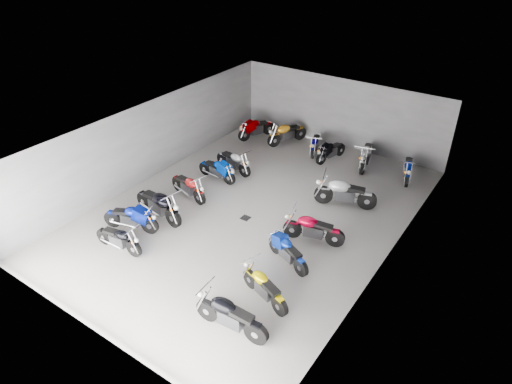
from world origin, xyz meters
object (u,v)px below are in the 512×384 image
motorcycle_right_b (264,287)px  motorcycle_right_f (345,193)px  motorcycle_left_f (234,161)px  motorcycle_back_e (366,155)px  motorcycle_left_e (217,170)px  motorcycle_back_f (408,169)px  motorcycle_left_a (119,239)px  motorcycle_back_b (287,133)px  motorcycle_back_d (331,151)px  drain_grate (246,218)px  motorcycle_left_b (131,218)px  motorcycle_right_a (230,316)px  motorcycle_right_c (287,251)px  motorcycle_back_c (315,144)px  motorcycle_back_a (256,128)px  motorcycle_left_c (159,205)px  motorcycle_right_d (313,229)px  motorcycle_left_d (189,187)px

motorcycle_right_b → motorcycle_right_f: size_ratio=0.83×
motorcycle_left_f → motorcycle_back_e: motorcycle_back_e is taller
motorcycle_left_e → motorcycle_back_f: 7.82m
motorcycle_left_a → motorcycle_back_b: 10.04m
motorcycle_left_e → motorcycle_right_f: size_ratio=0.85×
motorcycle_back_b → motorcycle_back_d: bearing=-165.9°
drain_grate → motorcycle_left_b: bearing=-135.2°
motorcycle_back_d → motorcycle_back_e: bearing=-154.0°
motorcycle_right_a → motorcycle_right_c: motorcycle_right_a is taller
motorcycle_back_c → motorcycle_back_f: bearing=160.1°
motorcycle_left_e → motorcycle_right_b: size_ratio=1.02×
motorcycle_right_b → motorcycle_back_c: 9.70m
motorcycle_back_d → motorcycle_left_a: bearing=87.1°
motorcycle_back_a → motorcycle_back_d: (4.08, -0.10, -0.04)m
motorcycle_left_c → motorcycle_right_c: 5.09m
drain_grate → motorcycle_right_c: bearing=-26.8°
motorcycle_left_f → motorcycle_back_c: 4.05m
motorcycle_right_d → motorcycle_right_a: bearing=166.3°
motorcycle_left_c → motorcycle_right_b: (5.35, -1.27, -0.11)m
drain_grate → motorcycle_left_e: size_ratio=0.17×
motorcycle_right_c → motorcycle_left_e: bearing=81.9°
motorcycle_right_b → motorcycle_back_d: bearing=33.6°
drain_grate → motorcycle_right_a: motorcycle_right_a is taller
motorcycle_left_f → motorcycle_back_c: size_ratio=1.12×
motorcycle_right_c → motorcycle_back_e: size_ratio=0.81×
drain_grate → motorcycle_back_f: 7.23m
motorcycle_right_c → motorcycle_left_c: bearing=116.8°
motorcycle_left_d → motorcycle_left_e: (0.03, 1.72, -0.03)m
motorcycle_left_e → motorcycle_right_d: size_ratio=0.92×
motorcycle_back_a → motorcycle_left_b: bearing=116.3°
motorcycle_left_e → motorcycle_right_c: (5.10, -2.91, -0.00)m
motorcycle_left_b → motorcycle_left_f: (0.35, 5.37, -0.01)m
motorcycle_right_a → motorcycle_back_d: motorcycle_right_a is taller
motorcycle_back_c → motorcycle_back_d: size_ratio=0.97×
motorcycle_left_c → motorcycle_left_d: (-0.07, 1.65, -0.09)m
motorcycle_left_d → motorcycle_back_b: bearing=-172.7°
motorcycle_back_d → motorcycle_right_c: bearing=119.2°
motorcycle_left_a → motorcycle_back_c: (1.82, 9.92, -0.01)m
motorcycle_left_e → motorcycle_right_c: 5.87m
drain_grate → motorcycle_left_a: 4.46m
motorcycle_back_f → motorcycle_left_e: bearing=17.9°
motorcycle_left_d → motorcycle_right_c: size_ratio=1.11×
motorcycle_back_a → motorcycle_left_f: bearing=130.1°
drain_grate → motorcycle_back_b: bearing=108.3°
motorcycle_back_a → motorcycle_right_d: bearing=158.2°
motorcycle_left_d → motorcycle_back_e: (4.58, 6.27, 0.06)m
drain_grate → motorcycle_left_b: motorcycle_left_b is taller
motorcycle_right_c → motorcycle_right_b: bearing=-149.0°
motorcycle_right_b → motorcycle_back_a: bearing=54.4°
motorcycle_right_b → motorcycle_right_c: motorcycle_right_b is taller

